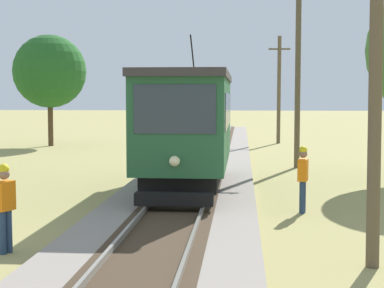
{
  "coord_description": "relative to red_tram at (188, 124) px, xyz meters",
  "views": [
    {
      "loc": [
        1.7,
        2.31,
        3.11
      ],
      "look_at": [
        0.18,
        20.84,
        1.64
      ],
      "focal_mm": 57.2,
      "sensor_mm": 36.0,
      "label": 1
    }
  ],
  "objects": [
    {
      "name": "red_tram",
      "position": [
        0.0,
        0.0,
        0.0
      ],
      "size": [
        2.6,
        8.54,
        4.79
      ],
      "color": "#235633",
      "rests_on": "rail_right"
    },
    {
      "name": "second_worker",
      "position": [
        3.31,
        -3.15,
        -1.21
      ],
      "size": [
        0.32,
        0.42,
        1.78
      ],
      "rotation": [
        0.0,
        0.0,
        -0.23
      ],
      "color": "navy",
      "rests_on": "ground"
    },
    {
      "name": "utility_pole_near_tram",
      "position": [
        4.08,
        -8.12,
        2.0
      ],
      "size": [
        1.4,
        0.48,
        8.19
      ],
      "color": "brown",
      "rests_on": "ground"
    },
    {
      "name": "track_worker",
      "position": [
        -2.95,
        -7.84,
        -1.21
      ],
      "size": [
        0.37,
        0.44,
        1.78
      ],
      "rotation": [
        0.0,
        0.0,
        2.73
      ],
      "color": "navy",
      "rests_on": "ground"
    },
    {
      "name": "utility_pole_mid",
      "position": [
        4.08,
        7.26,
        2.06
      ],
      "size": [
        1.4,
        0.29,
        8.31
      ],
      "color": "brown",
      "rests_on": "ground"
    },
    {
      "name": "utility_pole_far",
      "position": [
        4.08,
        20.6,
        1.37
      ],
      "size": [
        1.4,
        0.49,
        6.93
      ],
      "color": "brown",
      "rests_on": "ground"
    },
    {
      "name": "tree_right_near",
      "position": [
        -10.1,
        17.52,
        2.39
      ],
      "size": [
        4.48,
        4.48,
        6.84
      ],
      "color": "#4C3823",
      "rests_on": "ground"
    }
  ]
}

